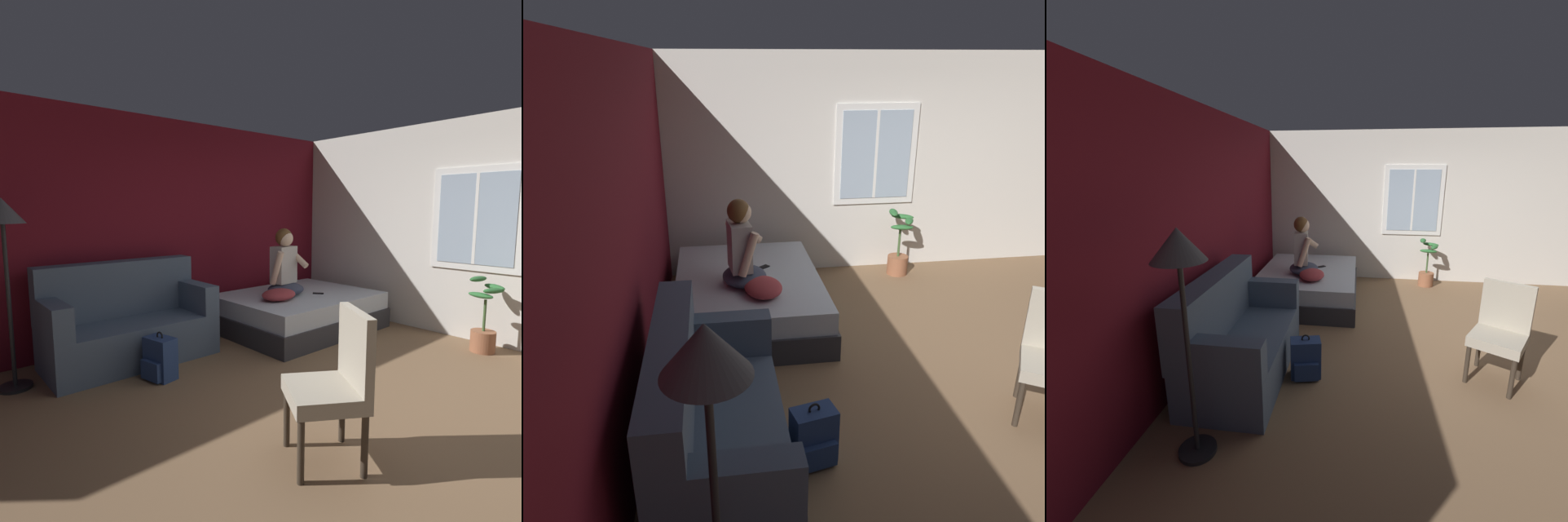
% 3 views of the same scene
% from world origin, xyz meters
% --- Properties ---
extents(ground_plane, '(40.00, 40.00, 0.00)m').
position_xyz_m(ground_plane, '(0.00, 0.00, 0.00)').
color(ground_plane, brown).
extents(wall_back_accent, '(9.96, 0.16, 2.70)m').
position_xyz_m(wall_back_accent, '(0.00, 3.09, 1.35)').
color(wall_back_accent, maroon).
rests_on(wall_back_accent, ground).
extents(wall_side_with_window, '(0.19, 7.42, 2.70)m').
position_xyz_m(wall_side_with_window, '(2.56, 0.00, 1.35)').
color(wall_side_with_window, silver).
rests_on(wall_side_with_window, ground).
extents(bed, '(2.03, 1.53, 0.48)m').
position_xyz_m(bed, '(1.23, 2.12, 0.24)').
color(bed, '#2D2D33').
rests_on(bed, ground).
extents(couch, '(1.70, 0.82, 1.04)m').
position_xyz_m(couch, '(-0.96, 2.53, 0.39)').
color(couch, '#47566B').
rests_on(couch, ground).
extents(side_chair, '(0.64, 0.64, 0.98)m').
position_xyz_m(side_chair, '(-0.71, -0.05, 0.53)').
color(side_chair, '#382D23').
rests_on(side_chair, ground).
extents(person_seated, '(0.57, 0.50, 0.88)m').
position_xyz_m(person_seated, '(1.03, 2.19, 0.84)').
color(person_seated, '#383D51').
rests_on(person_seated, bed).
extents(backpack, '(0.28, 0.33, 0.46)m').
position_xyz_m(backpack, '(-0.96, 1.84, 0.19)').
color(backpack, navy).
rests_on(backpack, ground).
extents(throw_pillow, '(0.51, 0.40, 0.14)m').
position_xyz_m(throw_pillow, '(0.75, 2.01, 0.55)').
color(throw_pillow, '#993338').
rests_on(throw_pillow, bed).
extents(cell_phone, '(0.14, 0.15, 0.01)m').
position_xyz_m(cell_phone, '(1.42, 1.94, 0.48)').
color(cell_phone, black).
rests_on(cell_phone, bed).
extents(floor_lamp, '(0.36, 0.36, 1.70)m').
position_xyz_m(floor_lamp, '(-2.04, 2.50, 1.43)').
color(floor_lamp, black).
rests_on(floor_lamp, ground).
extents(potted_plant, '(0.39, 0.37, 0.85)m').
position_xyz_m(potted_plant, '(2.15, 0.12, 0.30)').
color(potted_plant, '#995B3D').
rests_on(potted_plant, ground).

